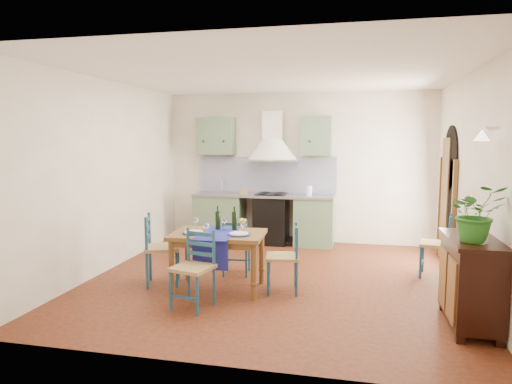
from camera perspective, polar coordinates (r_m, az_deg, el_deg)
floor at (r=6.46m, az=2.28°, el=-10.86°), size 5.00×5.00×0.00m
back_wall at (r=8.54m, az=1.94°, el=0.64°), size 5.00×0.96×2.80m
right_wall at (r=6.53m, az=24.91°, el=0.71°), size 0.26×5.00×2.80m
left_wall at (r=7.06m, az=-18.06°, el=1.92°), size 0.04×5.00×2.80m
ceiling at (r=6.22m, az=2.40°, el=14.62°), size 5.00×5.00×0.01m
dining_table at (r=5.90m, az=-4.73°, el=-5.92°), size 1.21×0.92×1.06m
chair_near at (r=5.37m, az=-7.76°, el=-9.39°), size 0.50×0.50×0.89m
chair_far at (r=6.57m, az=-2.48°, el=-6.74°), size 0.42×0.42×0.81m
chair_left at (r=6.25m, az=-11.89°, el=-6.92°), size 0.56×0.56×0.95m
chair_right at (r=5.85m, az=3.63°, el=-8.17°), size 0.46×0.46×0.87m
chair_spare at (r=6.94m, az=21.82°, el=-6.15°), size 0.50×0.50×0.89m
sideboard at (r=5.27m, az=25.24°, el=-9.78°), size 0.50×1.05×0.94m
potted_plant at (r=4.95m, az=25.83°, el=-2.41°), size 0.58×0.52×0.57m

